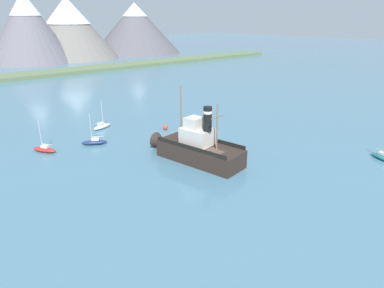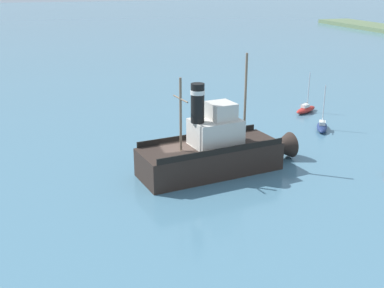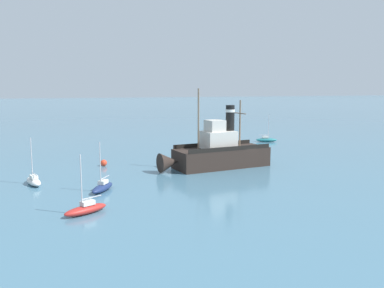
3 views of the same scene
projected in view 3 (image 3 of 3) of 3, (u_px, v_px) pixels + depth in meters
ground_plane at (244, 166)px, 51.82m from camera, size 600.00×600.00×0.00m
old_tugboat at (217, 153)px, 51.04m from camera, size 6.29×14.76×9.90m
sailboat_white at (34, 181)px, 42.22m from camera, size 3.95×2.20×4.90m
sailboat_red at (86, 209)px, 32.66m from camera, size 2.83×3.85×4.90m
sailboat_teal at (266, 140)px, 74.34m from camera, size 2.27×3.95×4.90m
sailboat_navy at (102, 187)px, 39.68m from camera, size 3.81×2.92×4.90m
mooring_buoy at (104, 163)px, 52.03m from camera, size 0.83×0.83×0.83m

